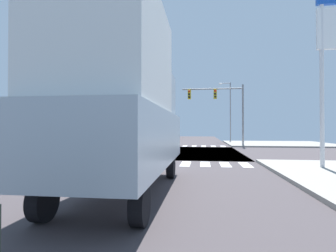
% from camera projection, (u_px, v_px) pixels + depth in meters
% --- Properties ---
extents(ground, '(90.00, 90.00, 0.05)m').
position_uv_depth(ground, '(151.00, 152.00, 21.42)').
color(ground, '#453E40').
extents(sidewalk_corner_ne, '(12.00, 12.00, 0.14)m').
position_uv_depth(sidewalk_corner_ne, '(278.00, 144.00, 31.67)').
color(sidewalk_corner_ne, gray).
rests_on(sidewalk_corner_ne, ground).
extents(sidewalk_corner_nw, '(12.00, 12.00, 0.14)m').
position_uv_depth(sidewalk_corner_nw, '(71.00, 142.00, 34.98)').
color(sidewalk_corner_nw, gray).
rests_on(sidewalk_corner_nw, ground).
extents(crosswalk_near, '(13.50, 2.00, 0.01)m').
position_uv_depth(crosswalk_near, '(120.00, 163.00, 14.22)').
color(crosswalk_near, silver).
rests_on(crosswalk_near, ground).
extents(crosswalk_far, '(13.50, 2.00, 0.01)m').
position_uv_depth(crosswalk_far, '(161.00, 146.00, 28.70)').
color(crosswalk_far, silver).
rests_on(crosswalk_far, ground).
extents(traffic_signal_mast, '(6.44, 0.55, 6.45)m').
position_uv_depth(traffic_signal_mast, '(219.00, 101.00, 28.12)').
color(traffic_signal_mast, gray).
rests_on(traffic_signal_mast, ground).
extents(gas_station_sign, '(1.60, 0.20, 8.60)m').
position_uv_depth(gas_station_sign, '(336.00, 32.00, 11.52)').
color(gas_station_sign, silver).
rests_on(gas_station_sign, ground).
extents(street_lamp, '(1.78, 0.32, 8.55)m').
position_uv_depth(street_lamp, '(229.00, 106.00, 38.61)').
color(street_lamp, gray).
rests_on(street_lamp, ground).
extents(bank_building, '(13.16, 9.14, 4.63)m').
position_uv_depth(bank_building, '(34.00, 125.00, 38.29)').
color(bank_building, beige).
rests_on(bank_building, ground).
extents(box_truck_queued_1, '(2.40, 7.20, 4.85)m').
position_uv_depth(box_truck_queued_1, '(124.00, 101.00, 7.28)').
color(box_truck_queued_1, black).
rests_on(box_truck_queued_1, ground).
extents(suv_trailing_1, '(1.96, 4.60, 2.34)m').
position_uv_depth(suv_trailing_1, '(173.00, 131.00, 56.22)').
color(suv_trailing_1, black).
rests_on(suv_trailing_1, ground).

